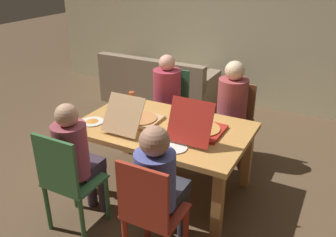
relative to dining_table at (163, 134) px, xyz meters
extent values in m
plane|color=brown|center=(0.00, 0.00, -0.64)|extent=(20.00, 20.00, 0.00)
cube|color=beige|center=(0.00, 2.78, 0.68)|extent=(7.36, 0.12, 2.63)
cube|color=#CD9148|center=(0.00, 0.00, 0.07)|extent=(1.70, 1.06, 0.05)
cube|color=#C4854A|center=(-0.76, -0.44, -0.30)|extent=(0.09, 0.09, 0.68)
cube|color=#C4854A|center=(0.76, -0.44, -0.30)|extent=(0.09, 0.09, 0.68)
cube|color=#C4854A|center=(-0.76, 0.44, -0.30)|extent=(0.09, 0.09, 0.68)
cube|color=#C4854A|center=(0.76, 0.44, -0.30)|extent=(0.09, 0.09, 0.68)
cylinder|color=#A83120|center=(0.23, -0.74, -0.40)|extent=(0.05, 0.05, 0.47)
cylinder|color=#A83120|center=(0.60, -0.74, -0.40)|extent=(0.05, 0.05, 0.47)
cube|color=#A83120|center=(0.42, -0.90, -0.16)|extent=(0.44, 0.40, 0.02)
cube|color=#A83120|center=(0.42, -1.09, 0.10)|extent=(0.42, 0.03, 0.49)
cylinder|color=#32333B|center=(0.34, -0.56, -0.39)|extent=(0.10, 0.10, 0.49)
cylinder|color=#32333B|center=(0.49, -0.56, -0.39)|extent=(0.10, 0.10, 0.49)
cube|color=#32333B|center=(0.42, -0.72, -0.10)|extent=(0.28, 0.36, 0.11)
cylinder|color=#535AA5|center=(0.42, -0.90, 0.13)|extent=(0.31, 0.31, 0.46)
sphere|color=#AB795E|center=(0.42, -0.90, 0.46)|extent=(0.22, 0.22, 0.22)
cylinder|color=#2E653F|center=(-0.23, 0.68, -0.40)|extent=(0.05, 0.05, 0.47)
cylinder|color=#2E653F|center=(-0.60, 0.68, -0.40)|extent=(0.05, 0.05, 0.47)
cylinder|color=#2E653F|center=(-0.23, 1.05, -0.40)|extent=(0.05, 0.05, 0.47)
cylinder|color=#2E653F|center=(-0.60, 1.05, -0.40)|extent=(0.05, 0.05, 0.47)
cube|color=#2E653F|center=(-0.42, 0.86, -0.16)|extent=(0.43, 0.44, 0.02)
cube|color=#2E653F|center=(-0.42, 1.07, 0.10)|extent=(0.41, 0.03, 0.49)
cylinder|color=#3A2C45|center=(-0.33, 0.56, -0.39)|extent=(0.10, 0.10, 0.49)
cylinder|color=#3A2C45|center=(-0.50, 0.56, -0.39)|extent=(0.10, 0.10, 0.49)
cube|color=#3A2C45|center=(-0.42, 0.70, -0.10)|extent=(0.31, 0.32, 0.11)
cylinder|color=#A63346|center=(-0.42, 0.86, 0.14)|extent=(0.34, 0.34, 0.48)
sphere|color=#E1A68C|center=(-0.42, 0.86, 0.47)|extent=(0.20, 0.20, 0.20)
cylinder|color=brown|center=(0.62, 0.71, -0.40)|extent=(0.04, 0.04, 0.47)
cylinder|color=brown|center=(0.22, 0.71, -0.40)|extent=(0.04, 0.04, 0.47)
cylinder|color=brown|center=(0.62, 1.08, -0.40)|extent=(0.04, 0.04, 0.47)
cylinder|color=brown|center=(0.22, 1.08, -0.40)|extent=(0.04, 0.04, 0.47)
cube|color=brown|center=(0.42, 0.90, -0.16)|extent=(0.45, 0.43, 0.02)
cube|color=brown|center=(0.42, 1.09, 0.07)|extent=(0.43, 0.03, 0.43)
cylinder|color=#2F2B44|center=(0.50, 0.58, -0.39)|extent=(0.10, 0.10, 0.49)
cylinder|color=#2F2B44|center=(0.33, 0.58, -0.39)|extent=(0.10, 0.10, 0.49)
cube|color=#2F2B44|center=(0.42, 0.73, -0.10)|extent=(0.31, 0.34, 0.11)
cylinder|color=#A04345|center=(0.42, 0.90, 0.14)|extent=(0.34, 0.34, 0.48)
sphere|color=beige|center=(0.42, 0.90, 0.48)|extent=(0.22, 0.22, 0.22)
cylinder|color=#376B3A|center=(-0.61, -0.70, -0.40)|extent=(0.04, 0.04, 0.47)
cylinder|color=#376B3A|center=(-0.22, -0.70, -0.40)|extent=(0.04, 0.04, 0.47)
cylinder|color=#376B3A|center=(-0.61, -1.05, -0.40)|extent=(0.04, 0.04, 0.47)
cylinder|color=#376B3A|center=(-0.22, -1.05, -0.40)|extent=(0.04, 0.04, 0.47)
cube|color=#376B3A|center=(-0.42, -0.87, -0.16)|extent=(0.45, 0.41, 0.02)
cube|color=#376B3A|center=(-0.42, -1.06, 0.10)|extent=(0.43, 0.03, 0.49)
cylinder|color=#392D3B|center=(-0.49, -0.60, -0.39)|extent=(0.10, 0.10, 0.49)
cylinder|color=#392D3B|center=(-0.34, -0.60, -0.39)|extent=(0.10, 0.10, 0.49)
cube|color=#392D3B|center=(-0.42, -0.73, -0.10)|extent=(0.26, 0.29, 0.11)
cylinder|color=#9B4551|center=(-0.42, -0.87, 0.14)|extent=(0.29, 0.29, 0.48)
sphere|color=tan|center=(-0.42, -0.87, 0.47)|extent=(0.19, 0.19, 0.19)
cube|color=tan|center=(-0.26, -0.01, 0.11)|extent=(0.39, 0.39, 0.03)
cylinder|color=#C37D46|center=(-0.26, -0.01, 0.13)|extent=(0.34, 0.34, 0.01)
cube|color=tan|center=(-0.26, -0.31, 0.28)|extent=(0.39, 0.22, 0.33)
cube|color=#B5261D|center=(0.39, 0.06, 0.11)|extent=(0.41, 0.41, 0.03)
cylinder|color=#C9883F|center=(0.39, 0.06, 0.13)|extent=(0.36, 0.36, 0.01)
cube|color=#B5261D|center=(0.39, -0.22, 0.31)|extent=(0.41, 0.16, 0.38)
cylinder|color=white|center=(-0.69, -0.26, 0.10)|extent=(0.24, 0.24, 0.01)
cone|color=orange|center=(-0.69, -0.26, 0.11)|extent=(0.13, 0.13, 0.02)
cylinder|color=white|center=(0.30, -0.35, 0.10)|extent=(0.23, 0.23, 0.01)
cylinder|color=#B65329|center=(-0.61, 0.36, 0.16)|extent=(0.07, 0.07, 0.14)
cylinder|color=silver|center=(0.04, -0.36, 0.15)|extent=(0.07, 0.07, 0.12)
cube|color=gray|center=(-1.22, 2.12, -0.43)|extent=(1.86, 0.83, 0.42)
cube|color=gray|center=(-1.22, 1.79, -0.02)|extent=(1.86, 0.16, 0.41)
cube|color=gray|center=(-2.05, 2.12, -0.13)|extent=(0.20, 0.79, 0.18)
cube|color=gray|center=(-0.39, 2.12, -0.13)|extent=(0.20, 0.79, 0.18)
camera|label=1|loc=(1.52, -2.81, 1.64)|focal=38.01mm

